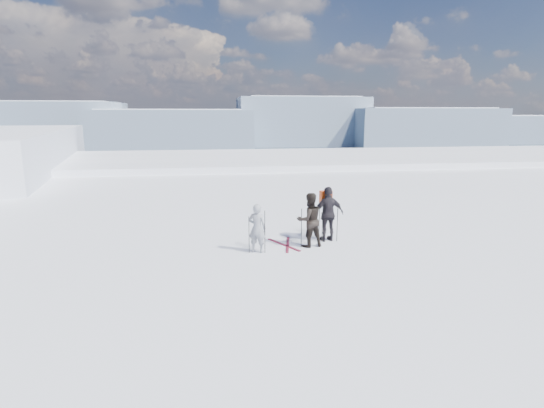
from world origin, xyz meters
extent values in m
plane|color=white|center=(0.00, 60.00, -17.50)|extent=(220.00, 208.01, 71.62)
cube|color=white|center=(0.00, 30.00, -6.50)|extent=(180.00, 16.00, 14.00)
plane|color=#21354C|center=(0.00, 290.00, -30.00)|extent=(820.00, 820.00, 0.00)
cube|color=slate|center=(-160.00, 470.00, -7.00)|extent=(130.00, 80.00, 46.00)
cube|color=white|center=(-160.00, 470.00, 13.00)|extent=(110.50, 70.00, 8.00)
cube|color=slate|center=(-40.00, 440.00, -11.00)|extent=(160.00, 80.00, 38.00)
cube|color=white|center=(-40.00, 440.00, 5.00)|extent=(136.00, 70.00, 8.00)
cube|color=slate|center=(100.00, 470.00, -4.00)|extent=(140.00, 80.00, 52.00)
cube|color=white|center=(100.00, 470.00, 19.00)|extent=(119.00, 70.00, 8.00)
cube|color=slate|center=(230.00, 440.00, -10.00)|extent=(160.00, 80.00, 40.00)
cube|color=white|center=(230.00, 440.00, 7.00)|extent=(136.00, 70.00, 8.00)
cube|color=slate|center=(350.00, 470.00, -14.00)|extent=(130.00, 80.00, 32.00)
cube|color=white|center=(350.00, 470.00, -1.00)|extent=(110.50, 70.00, 8.00)
cube|color=#2D2B28|center=(-22.00, 36.00, -9.00)|extent=(21.55, 17.87, 14.25)
cone|color=black|center=(-20.00, 30.00, -2.50)|extent=(6.16, 6.16, 11.00)
cone|color=black|center=(-18.00, 32.00, -3.00)|extent=(5.60, 5.60, 10.00)
cone|color=black|center=(-19.00, 35.00, -3.00)|extent=(5.60, 5.60, 10.00)
imported|color=gray|center=(-2.50, 3.79, 0.79)|extent=(0.68, 0.59, 1.57)
imported|color=black|center=(-0.73, 4.14, 0.90)|extent=(1.00, 0.85, 1.81)
imported|color=black|center=(0.06, 4.67, 0.95)|extent=(1.17, 0.61, 1.90)
cube|color=#E84C15|center=(0.03, 4.92, 2.16)|extent=(0.43, 0.28, 0.52)
cylinder|color=black|center=(-2.76, 3.75, 0.59)|extent=(0.02, 0.02, 1.18)
cylinder|color=black|center=(-2.26, 3.69, 0.69)|extent=(0.02, 0.02, 1.37)
cylinder|color=black|center=(-1.00, 4.10, 0.65)|extent=(0.02, 0.02, 1.30)
cylinder|color=black|center=(-0.42, 4.05, 0.67)|extent=(0.02, 0.02, 1.33)
cylinder|color=black|center=(-0.16, 4.58, 0.57)|extent=(0.02, 0.02, 1.14)
cylinder|color=black|center=(0.36, 4.57, 0.58)|extent=(0.02, 0.02, 1.16)
cube|color=black|center=(-1.54, 4.38, 0.01)|extent=(0.88, 1.54, 0.03)
cube|color=black|center=(-1.40, 4.38, 0.01)|extent=(0.43, 1.68, 0.03)
camera|label=1|loc=(-3.93, -9.03, 4.31)|focal=28.00mm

